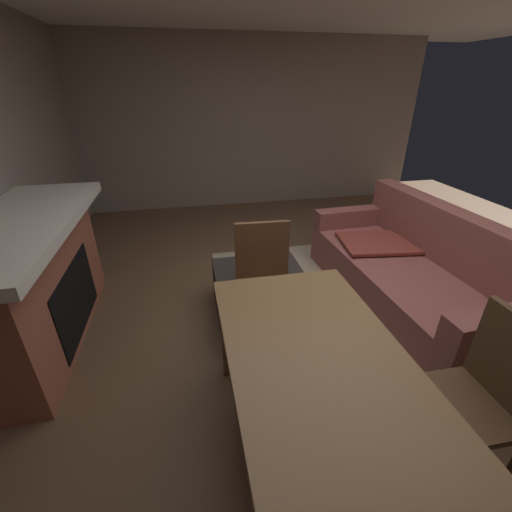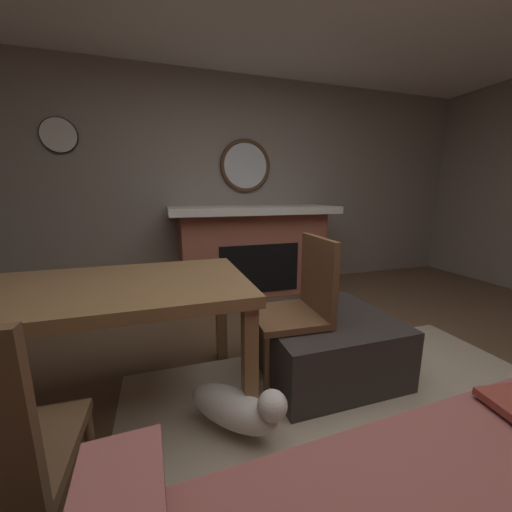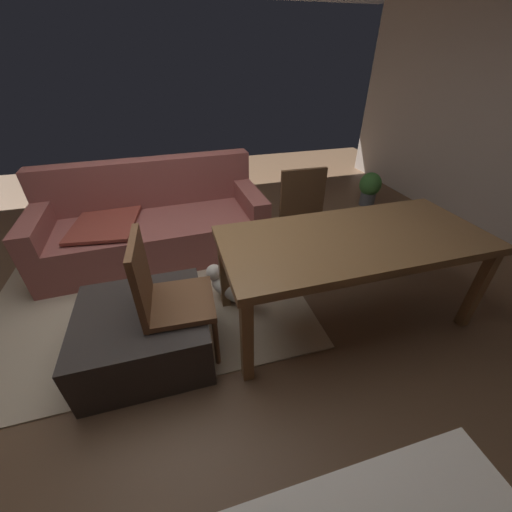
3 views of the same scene
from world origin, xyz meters
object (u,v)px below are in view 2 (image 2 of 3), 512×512
dining_table (58,303)px  dining_chair_west (302,301)px  ottoman_coffee_table (325,344)px  small_dog (237,408)px  fireplace (252,249)px  round_wall_mirror (245,166)px  wall_clock (59,135)px  tv_remote (306,312)px

dining_table → dining_chair_west: (-1.34, 0.00, -0.14)m
ottoman_coffee_table → small_dog: 0.78m
dining_chair_west → small_dog: bearing=35.4°
ottoman_coffee_table → dining_table: bearing=-0.7°
dining_table → ottoman_coffee_table: bearing=179.3°
ottoman_coffee_table → small_dog: (0.70, 0.36, -0.04)m
ottoman_coffee_table → fireplace: bearing=-91.3°
round_wall_mirror → ottoman_coffee_table: 2.46m
round_wall_mirror → dining_chair_west: 2.30m
fireplace → small_dog: fireplace is taller
dining_table → dining_chair_west: bearing=179.8°
fireplace → dining_chair_west: size_ratio=2.08×
round_wall_mirror → dining_chair_west: (0.22, 2.06, -1.00)m
dining_table → wall_clock: wall_clock is taller
fireplace → wall_clock: (1.98, -0.29, 1.24)m
tv_remote → small_dog: 0.78m
tv_remote → wall_clock: size_ratio=0.44×
tv_remote → dining_table: dining_table is taller
fireplace → small_dog: bearing=71.0°
fireplace → wall_clock: bearing=-8.3°
round_wall_mirror → wall_clock: (1.98, 0.00, 0.25)m
dining_table → small_dog: size_ratio=3.82×
fireplace → dining_table: 2.36m
tv_remote → dining_chair_west: dining_chair_west is taller
ottoman_coffee_table → dining_chair_west: dining_chair_west is taller
fireplace → dining_table: bearing=48.8°
fireplace → round_wall_mirror: 1.03m
fireplace → tv_remote: (0.15, 1.71, -0.12)m
ottoman_coffee_table → small_dog: bearing=27.1°
fireplace → dining_table: fireplace is taller
dining_chair_west → ottoman_coffee_table: bearing=175.6°
round_wall_mirror → dining_table: 2.72m
ottoman_coffee_table → wall_clock: size_ratio=2.32×
fireplace → wall_clock: size_ratio=5.38×
fireplace → ottoman_coffee_table: 1.82m
tv_remote → dining_table: size_ratio=0.08×
tv_remote → dining_table: 1.43m
tv_remote → dining_chair_west: (0.07, 0.07, 0.11)m
tv_remote → wall_clock: 3.03m
ottoman_coffee_table → wall_clock: 3.25m
tv_remote → small_dog: bearing=43.3°
round_wall_mirror → dining_chair_west: size_ratio=0.69×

